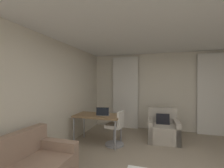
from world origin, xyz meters
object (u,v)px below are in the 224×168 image
at_px(laptop, 103,114).
at_px(desk, 98,117).
at_px(desk_chair, 116,130).
at_px(armchair, 163,130).

bearing_deg(laptop, desk, 168.87).
distance_m(desk, laptop, 0.19).
bearing_deg(laptop, desk_chair, 4.84).
bearing_deg(desk, armchair, 23.49).
bearing_deg(armchair, desk, -156.51).
xyz_separation_m(armchair, laptop, (-1.51, -0.75, 0.51)).
bearing_deg(desk_chair, laptop, -175.16).
xyz_separation_m(armchair, desk_chair, (-1.16, -0.72, 0.10)).
bearing_deg(laptop, armchair, 26.46).
distance_m(armchair, desk, 1.85).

